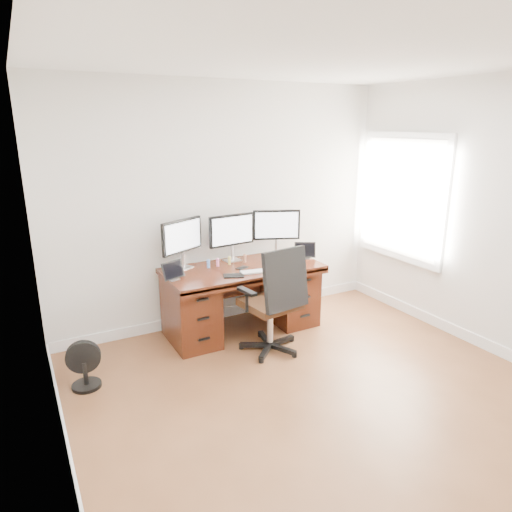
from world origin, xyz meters
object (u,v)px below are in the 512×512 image
monitor_center (232,232)px  office_chair (273,318)px  floor_fan (84,366)px  desk (242,296)px  keyboard (253,272)px

monitor_center → office_chair: bearing=-91.5°
monitor_center → floor_fan: bearing=-164.5°
desk → floor_fan: desk is taller
floor_fan → office_chair: bearing=4.7°
office_chair → keyboard: 0.53m
floor_fan → keyboard: size_ratio=1.68×
desk → floor_fan: 1.80m
office_chair → monitor_center: bearing=85.3°
desk → monitor_center: bearing=90.0°
monitor_center → keyboard: bearing=-93.8°
floor_fan → desk: bearing=24.3°
desk → keyboard: (0.01, -0.25, 0.36)m
office_chair → keyboard: office_chair is taller
office_chair → desk: bearing=86.5°
keyboard → monitor_center: bearing=100.5°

